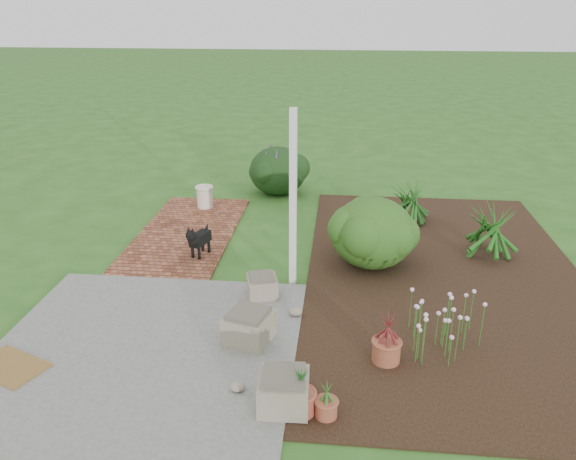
# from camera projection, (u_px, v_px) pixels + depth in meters

# --- Properties ---
(ground) EXTENTS (80.00, 80.00, 0.00)m
(ground) POSITION_uv_depth(u_px,v_px,m) (271.00, 286.00, 7.97)
(ground) COLOR #2A571B
(ground) RESTS_ON ground
(concrete_patio) EXTENTS (3.50, 3.50, 0.04)m
(concrete_patio) POSITION_uv_depth(u_px,v_px,m) (144.00, 350.00, 6.47)
(concrete_patio) COLOR slate
(concrete_patio) RESTS_ON ground
(brick_path) EXTENTS (1.60, 3.50, 0.04)m
(brick_path) POSITION_uv_depth(u_px,v_px,m) (187.00, 232.00, 9.73)
(brick_path) COLOR brown
(brick_path) RESTS_ON ground
(garden_bed) EXTENTS (4.00, 7.00, 0.03)m
(garden_bed) POSITION_uv_depth(u_px,v_px,m) (445.00, 277.00, 8.19)
(garden_bed) COLOR black
(garden_bed) RESTS_ON ground
(veranda_post) EXTENTS (0.10, 0.10, 2.50)m
(veranda_post) POSITION_uv_depth(u_px,v_px,m) (293.00, 201.00, 7.56)
(veranda_post) COLOR white
(veranda_post) RESTS_ON ground
(stone_trough_near) EXTENTS (0.51, 0.51, 0.33)m
(stone_trough_near) POSITION_uv_depth(u_px,v_px,m) (284.00, 392.00, 5.50)
(stone_trough_near) COLOR gray
(stone_trough_near) RESTS_ON concrete_patio
(stone_trough_mid) EXTENTS (0.62, 0.62, 0.33)m
(stone_trough_mid) POSITION_uv_depth(u_px,v_px,m) (249.00, 328.00, 6.57)
(stone_trough_mid) COLOR #7A735B
(stone_trough_mid) RESTS_ON concrete_patio
(stone_trough_far) EXTENTS (0.48, 0.48, 0.26)m
(stone_trough_far) POSITION_uv_depth(u_px,v_px,m) (262.00, 287.00, 7.59)
(stone_trough_far) COLOR #7E6C5D
(stone_trough_far) RESTS_ON concrete_patio
(coir_doormat) EXTENTS (0.91, 0.76, 0.02)m
(coir_doormat) POSITION_uv_depth(u_px,v_px,m) (10.00, 366.00, 6.13)
(coir_doormat) COLOR brown
(coir_doormat) RESTS_ON concrete_patio
(black_dog) EXTENTS (0.31, 0.56, 0.50)m
(black_dog) POSITION_uv_depth(u_px,v_px,m) (198.00, 238.00, 8.68)
(black_dog) COLOR black
(black_dog) RESTS_ON brick_path
(cream_ceramic_urn) EXTENTS (0.31, 0.31, 0.41)m
(cream_ceramic_urn) POSITION_uv_depth(u_px,v_px,m) (205.00, 197.00, 10.79)
(cream_ceramic_urn) COLOR beige
(cream_ceramic_urn) RESTS_ON brick_path
(evergreen_shrub) EXTENTS (1.58, 1.58, 1.07)m
(evergreen_shrub) POSITION_uv_depth(u_px,v_px,m) (373.00, 231.00, 8.38)
(evergreen_shrub) COLOR #123810
(evergreen_shrub) RESTS_ON garden_bed
(agapanthus_clump_back) EXTENTS (1.25, 1.25, 1.00)m
(agapanthus_clump_back) POSITION_uv_depth(u_px,v_px,m) (490.00, 225.00, 8.69)
(agapanthus_clump_back) COLOR #0B380B
(agapanthus_clump_back) RESTS_ON garden_bed
(agapanthus_clump_front) EXTENTS (1.05, 1.05, 0.87)m
(agapanthus_clump_front) POSITION_uv_depth(u_px,v_px,m) (409.00, 199.00, 10.00)
(agapanthus_clump_front) COLOR #0E4012
(agapanthus_clump_front) RESTS_ON garden_bed
(pink_flower_patch) EXTENTS (1.16, 1.16, 0.59)m
(pink_flower_patch) POSITION_uv_depth(u_px,v_px,m) (449.00, 324.00, 6.41)
(pink_flower_patch) COLOR #113D0F
(pink_flower_patch) RESTS_ON garden_bed
(terracotta_pot_bronze) EXTENTS (0.40, 0.40, 0.25)m
(terracotta_pot_bronze) POSITION_uv_depth(u_px,v_px,m) (386.00, 351.00, 6.22)
(terracotta_pot_bronze) COLOR #974E33
(terracotta_pot_bronze) RESTS_ON garden_bed
(terracotta_pot_small_left) EXTENTS (0.27, 0.27, 0.18)m
(terracotta_pot_small_left) POSITION_uv_depth(u_px,v_px,m) (326.00, 408.00, 5.41)
(terracotta_pot_small_left) COLOR #9A4D34
(terracotta_pot_small_left) RESTS_ON garden_bed
(terracotta_pot_small_right) EXTENTS (0.36, 0.36, 0.24)m
(terracotta_pot_small_right) POSITION_uv_depth(u_px,v_px,m) (301.00, 402.00, 5.45)
(terracotta_pot_small_right) COLOR #A14836
(terracotta_pot_small_right) RESTS_ON garden_bed
(purple_flowering_bush) EXTENTS (1.57, 1.57, 1.00)m
(purple_flowering_bush) POSITION_uv_depth(u_px,v_px,m) (278.00, 170.00, 11.60)
(purple_flowering_bush) COLOR black
(purple_flowering_bush) RESTS_ON ground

